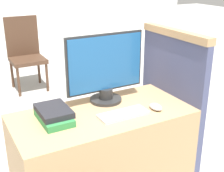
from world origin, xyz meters
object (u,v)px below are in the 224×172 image
object	(u,v)px
mouse	(156,107)
book_stack	(54,114)
keyboard	(123,114)
monitor	(105,69)
far_chair	(25,51)

from	to	relation	value
mouse	book_stack	bearing A→B (deg)	164.51
keyboard	mouse	xyz separation A→B (m)	(0.23, -0.03, 0.01)
book_stack	keyboard	bearing A→B (deg)	-20.27
monitor	mouse	world-z (taller)	monitor
keyboard	book_stack	size ratio (longest dim) A/B	1.13
monitor	keyboard	world-z (taller)	monitor
mouse	far_chair	world-z (taller)	far_chair
mouse	far_chair	size ratio (longest dim) A/B	0.10
monitor	book_stack	xyz separation A→B (m)	(-0.40, -0.11, -0.19)
monitor	far_chair	distance (m)	2.49
monitor	keyboard	xyz separation A→B (m)	(-0.01, -0.25, -0.22)
monitor	mouse	xyz separation A→B (m)	(0.22, -0.28, -0.21)
monitor	mouse	distance (m)	0.41
far_chair	monitor	bearing A→B (deg)	-39.98
far_chair	book_stack	bearing A→B (deg)	-48.86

